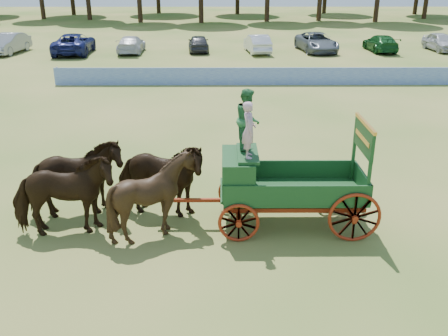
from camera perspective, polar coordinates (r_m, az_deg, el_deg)
ground at (r=14.33m, az=15.72°, el=-6.87°), size 160.00×160.00×0.00m
horse_lead_left at (r=13.75m, az=-17.90°, el=-3.06°), size 2.89×1.67×2.30m
horse_lead_right at (r=14.70m, az=-16.70°, el=-1.24°), size 2.95×1.90×2.30m
horse_wheel_left at (r=13.22m, az=-7.92°, el=-3.15°), size 2.43×2.26×2.30m
horse_wheel_right at (r=14.21m, az=-7.38°, el=-1.27°), size 2.91×1.75×2.30m
farm_dray at (r=13.49m, az=4.81°, el=-0.13°), size 6.00×2.00×3.78m
sponsor_banner at (r=30.80m, az=5.21°, el=10.40°), size 26.00×0.08×1.05m
parked_cars at (r=42.76m, az=6.54°, el=13.96°), size 57.76×7.26×1.64m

